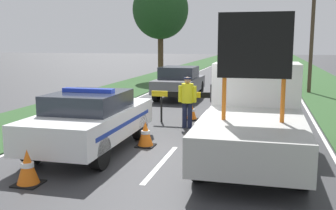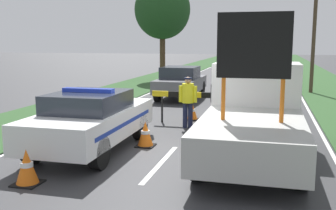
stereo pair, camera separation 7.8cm
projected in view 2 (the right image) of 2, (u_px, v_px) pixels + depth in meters
The scene contains 16 objects.
ground_plane at pixel (171, 152), 9.98m from camera, with size 160.00×160.00×0.00m, color #333335.
lane_markings at pixel (225, 92), 21.74m from camera, with size 8.03×54.08×0.01m.
grass_verge_left at pixel (160, 78), 30.55m from camera, with size 3.64×120.00×0.03m.
grass_verge_right at pixel (321, 81), 27.63m from camera, with size 3.64×120.00×0.03m.
police_car at pixel (91, 119), 10.09m from camera, with size 1.91×4.60×1.63m.
work_truck at pixel (254, 113), 9.56m from camera, with size 2.23×5.26×3.38m.
road_barrier at pixel (201, 97), 13.28m from camera, with size 3.45×0.08×1.10m.
police_officer at pixel (188, 98), 12.69m from camera, with size 0.60×0.38×1.67m.
pedestrian_civilian at pixel (221, 98), 12.35m from camera, with size 0.64×0.40×1.77m.
traffic_cone_near_police at pixel (145, 134), 10.54m from camera, with size 0.49×0.49×0.68m.
traffic_cone_centre_front at pixel (27, 167), 7.71m from camera, with size 0.52×0.52×0.71m.
traffic_cone_near_truck at pixel (192, 111), 14.14m from camera, with size 0.44×0.44×0.61m.
queued_car_suv_grey at pixel (181, 82), 19.40m from camera, with size 1.90×4.15×1.58m.
queued_car_sedan_black at pixel (265, 73), 25.03m from camera, with size 1.74×4.07×1.48m.
roadside_tree_near_right at pixel (162, 10), 28.10m from camera, with size 3.99×3.99×7.15m.
utility_pole at pixel (315, 10), 20.87m from camera, with size 1.20×0.20×8.62m.
Camera 2 is at (2.37, -9.37, 2.79)m, focal length 42.00 mm.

